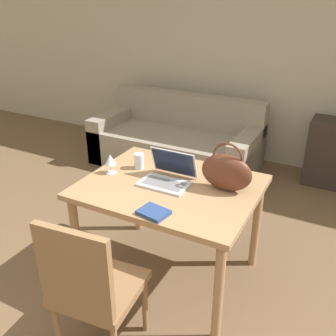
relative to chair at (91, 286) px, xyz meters
name	(u,v)px	position (x,y,z in m)	size (l,w,h in m)	color
wall_back	(278,50)	(0.15, 3.28, 0.82)	(10.00, 0.06, 2.70)	#BCB29E
dining_table	(170,197)	(0.05, 0.82, 0.14)	(1.17, 0.92, 0.77)	#A87F56
chair	(91,286)	(0.00, 0.00, 0.00)	(0.48, 0.48, 0.96)	olive
couch	(177,143)	(-0.79, 2.64, -0.25)	(1.97, 0.90, 0.82)	gray
laptop	(169,174)	(0.02, 0.86, 0.30)	(0.33, 0.29, 0.21)	silver
drinking_glass	(139,161)	(-0.27, 0.95, 0.30)	(0.07, 0.07, 0.12)	silver
wine_glass	(110,160)	(-0.41, 0.78, 0.34)	(0.08, 0.08, 0.15)	silver
handbag	(226,172)	(0.41, 0.93, 0.37)	(0.34, 0.13, 0.33)	#592D1E
book	(154,212)	(0.14, 0.45, 0.25)	(0.19, 0.16, 0.02)	navy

